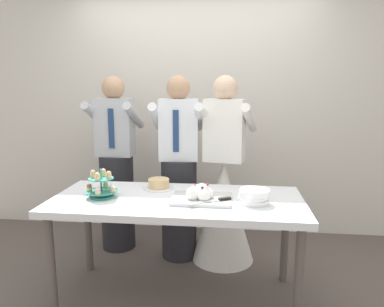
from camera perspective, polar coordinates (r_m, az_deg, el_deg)
The scene contains 10 objects.
ground_plane at distance 2.95m, azimuth -2.24°, elevation -21.53°, with size 8.00×8.00×0.00m, color #564C47.
rear_wall at distance 3.91m, azimuth 0.81°, elevation 8.81°, with size 5.20×0.10×2.90m, color beige.
dessert_table at distance 2.65m, azimuth -2.35°, elevation -8.54°, with size 1.80×0.80×0.78m.
cupcake_stand at distance 2.70m, azimuth -14.10°, elevation -4.99°, with size 0.23×0.23×0.21m.
main_cake_tray at distance 2.55m, azimuth 1.43°, elevation -6.59°, with size 0.42×0.33×0.13m.
plate_stack at distance 2.53m, azimuth 9.79°, elevation -6.64°, with size 0.21×0.21×0.10m.
round_cake at distance 2.86m, azimuth -5.25°, elevation -4.85°, with size 0.24×0.24×0.08m.
person_groom at distance 3.28m, azimuth -2.07°, elevation -3.95°, with size 0.49×0.52×1.66m.
person_bride at distance 3.28m, azimuth 4.97°, elevation -6.97°, with size 0.57×0.57×1.66m.
person_guest at distance 3.55m, azimuth -11.80°, elevation -3.06°, with size 0.46×0.49×1.66m.
Camera 1 is at (0.39, -2.47, 1.56)m, focal length 33.86 mm.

